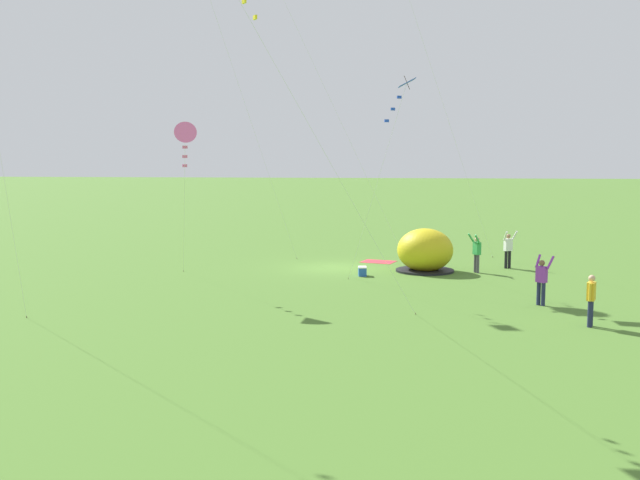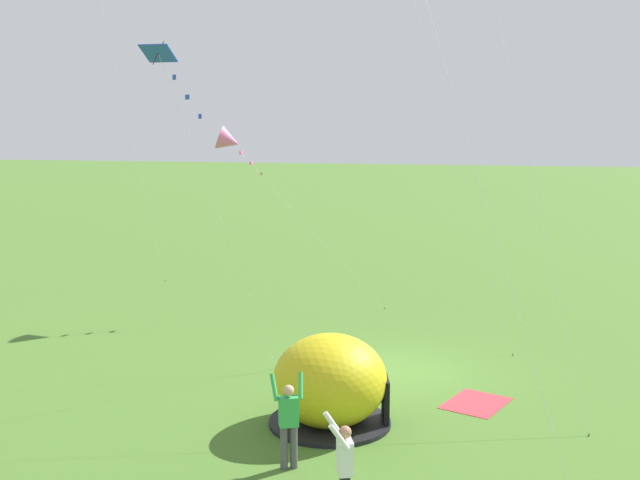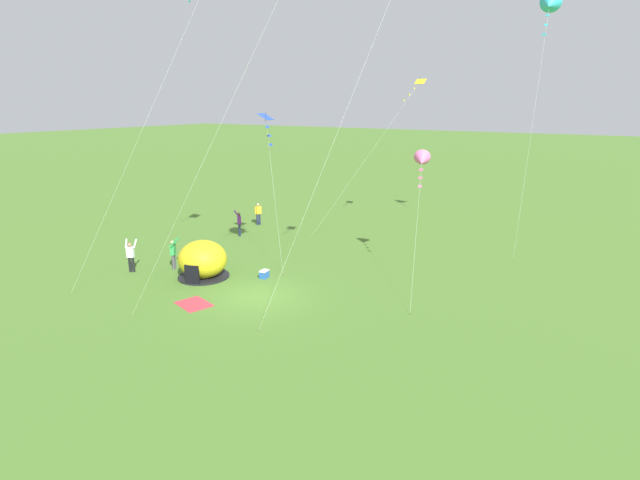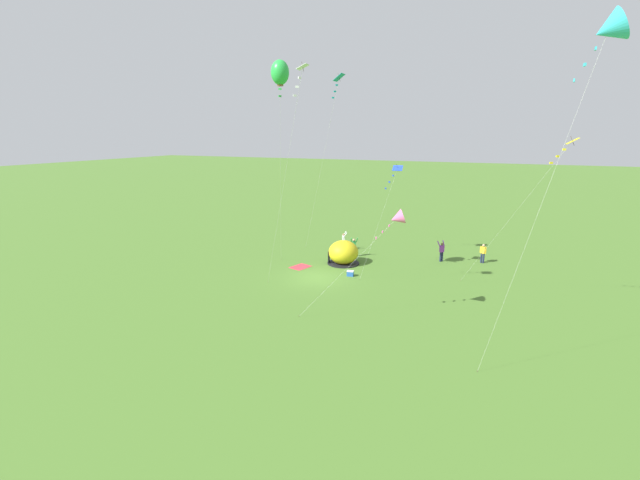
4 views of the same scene
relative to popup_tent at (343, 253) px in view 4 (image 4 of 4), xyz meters
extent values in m
plane|color=#477028|center=(4.43, -0.66, -1.00)|extent=(300.00, 300.00, 0.00)
ellipsoid|color=gold|center=(0.00, 0.01, 0.05)|extent=(2.70, 2.60, 2.10)
cylinder|color=black|center=(0.00, 0.01, -0.95)|extent=(2.81, 2.81, 0.10)
cube|color=black|center=(0.39, -1.21, -0.45)|extent=(0.80, 0.36, 1.10)
cube|color=#CC333D|center=(2.36, -3.06, -0.99)|extent=(2.01, 1.74, 0.01)
cube|color=#2659B2|center=(2.93, 1.70, -0.81)|extent=(0.42, 0.56, 0.38)
cube|color=white|center=(2.93, 1.70, -0.59)|extent=(0.43, 0.57, 0.06)
cylinder|color=#1E2347|center=(-4.06, 7.77, -0.56)|extent=(0.15, 0.15, 0.88)
cylinder|color=#1E2347|center=(-4.20, 7.91, -0.56)|extent=(0.15, 0.15, 0.88)
cube|color=purple|center=(-4.13, 7.84, 0.18)|extent=(0.44, 0.43, 0.60)
sphere|color=brown|center=(-4.13, 7.84, 0.61)|extent=(0.22, 0.22, 0.22)
cylinder|color=purple|center=(-4.04, 7.55, 0.65)|extent=(0.28, 0.36, 0.50)
cylinder|color=purple|center=(-4.43, 7.91, 0.65)|extent=(0.36, 0.30, 0.50)
cylinder|color=#4C4C51|center=(-2.50, 0.20, -0.56)|extent=(0.15, 0.15, 0.88)
cylinder|color=#4C4C51|center=(-2.41, 0.03, -0.56)|extent=(0.15, 0.15, 0.88)
cube|color=green|center=(-2.46, 0.12, 0.18)|extent=(0.39, 0.45, 0.60)
sphere|color=tan|center=(-2.46, 0.12, 0.61)|extent=(0.22, 0.22, 0.22)
cylinder|color=green|center=(-2.45, 0.42, 0.65)|extent=(0.35, 0.30, 0.50)
cylinder|color=green|center=(-2.20, -0.05, 0.65)|extent=(0.39, 0.21, 0.50)
cylinder|color=#1E2347|center=(-5.09, 11.34, -0.56)|extent=(0.15, 0.15, 0.88)
cylinder|color=#1E2347|center=(-5.16, 11.16, -0.56)|extent=(0.15, 0.15, 0.88)
cube|color=gold|center=(-5.13, 11.25, 0.18)|extent=(0.37, 0.44, 0.60)
sphere|color=tan|center=(-5.13, 11.25, 0.61)|extent=(0.22, 0.22, 0.22)
cylinder|color=gold|center=(-5.03, 11.48, 0.18)|extent=(0.09, 0.09, 0.58)
cylinder|color=gold|center=(-5.22, 11.02, 0.18)|extent=(0.09, 0.09, 0.58)
cylinder|color=black|center=(-4.22, -1.55, -0.56)|extent=(0.15, 0.15, 0.88)
cylinder|color=black|center=(-4.04, -1.47, -0.56)|extent=(0.15, 0.15, 0.88)
cube|color=white|center=(-4.13, -1.51, 0.18)|extent=(0.45, 0.38, 0.60)
sphere|color=#9E7051|center=(-4.13, -1.51, 0.61)|extent=(0.22, 0.22, 0.22)
cylinder|color=white|center=(-4.43, -1.49, 0.65)|extent=(0.29, 0.36, 0.50)
cylinder|color=white|center=(-3.96, -1.26, 0.65)|extent=(0.20, 0.39, 0.50)
cylinder|color=silver|center=(4.50, -3.63, 6.51)|extent=(6.91, 4.04, 15.01)
cylinder|color=brown|center=(1.05, -5.65, -0.97)|extent=(0.03, 0.03, 0.06)
ellipsoid|color=green|center=(7.95, -1.62, 14.01)|extent=(1.19, 1.19, 1.56)
cube|color=brown|center=(7.95, -1.62, 13.27)|extent=(0.30, 0.30, 0.21)
cube|color=green|center=(7.58, -1.83, 13.51)|extent=(0.19, 0.18, 0.12)
cube|color=green|center=(7.28, -2.01, 13.07)|extent=(0.12, 0.21, 0.12)
cube|color=green|center=(6.97, -2.19, 12.64)|extent=(0.19, 0.17, 0.12)
cylinder|color=silver|center=(8.80, -1.16, 6.41)|extent=(3.97, 5.06, 14.82)
cylinder|color=brown|center=(6.82, -3.69, -0.97)|extent=(0.03, 0.03, 0.06)
cube|color=white|center=(10.78, 1.36, 13.82)|extent=(0.73, 0.69, 0.30)
cylinder|color=#332314|center=(10.78, 1.36, 13.83)|extent=(0.18, 0.22, 0.56)
cube|color=white|center=(10.52, 1.04, 13.28)|extent=(0.21, 0.12, 0.12)
cube|color=white|center=(10.31, 0.77, 12.82)|extent=(0.15, 0.20, 0.12)
cube|color=white|center=(10.10, 0.50, 12.36)|extent=(0.18, 0.18, 0.12)
cylinder|color=silver|center=(2.24, 3.69, 3.29)|extent=(2.55, 2.07, 8.58)
cylinder|color=brown|center=(3.51, 2.66, -0.97)|extent=(0.03, 0.03, 0.06)
cube|color=blue|center=(0.97, 4.72, 7.58)|extent=(0.75, 0.82, 0.37)
cylinder|color=#332314|center=(0.97, 4.72, 7.59)|extent=(0.26, 0.22, 0.58)
cube|color=blue|center=(1.28, 4.47, 7.02)|extent=(0.20, 0.17, 0.12)
cube|color=blue|center=(1.54, 4.26, 6.54)|extent=(0.19, 0.18, 0.12)
cube|color=blue|center=(1.80, 4.05, 6.07)|extent=(0.20, 0.16, 0.12)
cylinder|color=silver|center=(13.95, 13.75, 6.47)|extent=(0.09, 3.34, 14.93)
cylinder|color=brown|center=(13.99, 12.08, -0.97)|extent=(0.03, 0.03, 0.06)
cone|color=#33B7D1|center=(13.91, 15.42, 13.93)|extent=(1.29, 1.35, 1.51)
cube|color=#33B7D1|center=(13.91, 15.09, 13.28)|extent=(0.20, 0.06, 0.12)
cube|color=#33B7D1|center=(13.92, 14.80, 12.73)|extent=(0.21, 0.10, 0.12)
cube|color=#33B7D1|center=(13.93, 14.52, 12.18)|extent=(0.21, 0.09, 0.12)
cylinder|color=silver|center=(3.32, 12.82, 4.39)|extent=(5.53, 5.68, 10.77)
cylinder|color=brown|center=(0.56, 9.99, -0.97)|extent=(0.03, 0.03, 0.06)
cube|color=yellow|center=(6.08, 15.66, 9.77)|extent=(0.69, 0.61, 0.37)
cylinder|color=#332314|center=(6.08, 15.66, 9.78)|extent=(0.23, 0.24, 0.52)
cube|color=yellow|center=(5.77, 15.35, 9.30)|extent=(0.13, 0.21, 0.12)
cube|color=yellow|center=(5.52, 15.08, 8.90)|extent=(0.17, 0.20, 0.12)
cube|color=yellow|center=(5.26, 14.82, 8.50)|extent=(0.15, 0.20, 0.12)
cylinder|color=silver|center=(-1.04, -2.69, 6.65)|extent=(5.61, 5.60, 15.30)
cylinder|color=brown|center=(-3.85, -5.48, -0.97)|extent=(0.03, 0.03, 0.06)
cube|color=teal|center=(1.76, 0.11, 14.31)|extent=(0.87, 0.71, 0.54)
cylinder|color=#332314|center=(1.76, 0.11, 14.32)|extent=(0.34, 0.34, 0.62)
cube|color=teal|center=(1.46, -0.19, 13.79)|extent=(0.17, 0.20, 0.12)
cube|color=teal|center=(1.21, -0.44, 13.36)|extent=(0.18, 0.19, 0.12)
cube|color=teal|center=(0.96, -0.69, 12.92)|extent=(0.17, 0.19, 0.12)
cylinder|color=silver|center=(10.70, 4.12, 2.20)|extent=(1.89, 5.53, 6.39)
cylinder|color=brown|center=(11.64, 1.35, -0.97)|extent=(0.03, 0.03, 0.06)
cone|color=pink|center=(9.76, 6.88, 5.39)|extent=(1.17, 1.25, 1.10)
cube|color=pink|center=(9.90, 6.46, 4.94)|extent=(0.20, 0.07, 0.12)
cube|color=pink|center=(10.02, 6.11, 4.56)|extent=(0.20, 0.07, 0.12)
cube|color=pink|center=(10.14, 5.76, 4.18)|extent=(0.21, 0.13, 0.12)
camera|label=1|loc=(0.93, 36.23, 4.61)|focal=42.00mm
camera|label=2|loc=(-15.74, -4.76, 5.58)|focal=42.00mm
camera|label=3|loc=(19.31, -18.77, 8.41)|focal=28.00mm
camera|label=4|loc=(33.95, 12.43, 10.18)|focal=24.00mm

